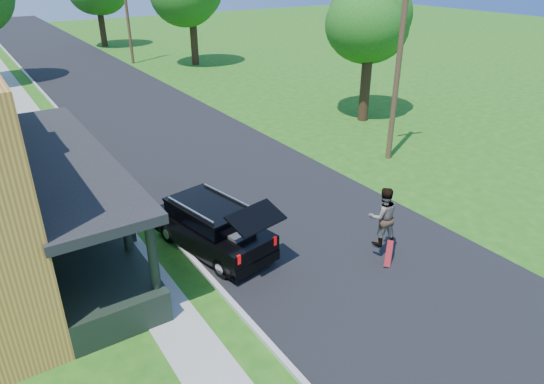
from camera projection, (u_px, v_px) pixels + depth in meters
ground at (365, 270)px, 14.26m from camera, size 140.00×140.00×0.00m
street at (137, 109)px, 29.33m from camera, size 8.00×120.00×0.02m
curb at (67, 120)px, 27.34m from camera, size 0.15×120.00×0.12m
sidewalk at (38, 125)px, 26.57m from camera, size 1.30×120.00×0.03m
black_suv at (213, 227)px, 14.95m from camera, size 2.49×4.71×2.08m
skateboarder at (383, 217)px, 14.32m from camera, size 1.10×1.00×1.86m
skateboard at (389, 254)px, 14.33m from camera, size 0.50×0.33×0.76m
tree_right_near at (370, 21)px, 25.13m from camera, size 4.98×4.77×7.88m
utility_pole_near at (399, 64)px, 20.36m from camera, size 1.49×0.40×8.25m
utility_pole_far at (126, 8)px, 40.14m from camera, size 1.51×0.29×8.74m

